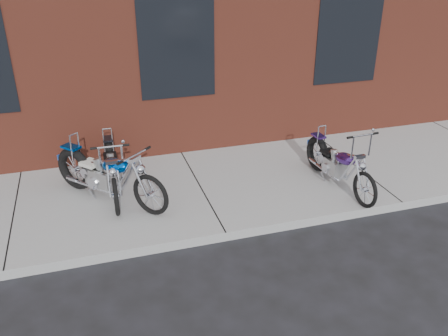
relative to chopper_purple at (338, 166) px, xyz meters
name	(u,v)px	position (x,y,z in m)	size (l,w,h in m)	color
ground	(226,241)	(-2.26, -0.85, -0.52)	(120.00, 120.00, 0.00)	#28282E
sidewalk	(200,190)	(-2.26, 0.65, -0.44)	(22.00, 3.00, 0.15)	#9E9E9E
chopper_purple	(338,166)	(0.00, 0.00, 0.00)	(0.50, 2.04, 1.14)	black
chopper_blue	(108,177)	(-3.78, 0.64, 0.05)	(1.63, 1.81, 1.01)	black
chopper_third	(112,171)	(-3.69, 0.93, 0.01)	(0.51, 2.07, 1.05)	black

